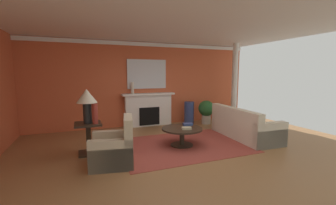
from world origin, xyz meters
name	(u,v)px	position (x,y,z in m)	size (l,w,h in m)	color
ground_plane	(176,150)	(0.00, 0.00, 0.00)	(9.61, 9.61, 0.00)	olive
wall_fireplace	(143,84)	(0.00, 2.87, 1.41)	(7.99, 0.12, 2.83)	#C65633
ceiling_panel	(171,26)	(0.00, 0.30, 2.86)	(7.99, 6.22, 0.06)	white
crown_moulding	(143,44)	(0.00, 2.79, 2.75)	(7.99, 0.08, 0.12)	white
area_rug	(182,145)	(0.28, 0.27, 0.01)	(3.08, 2.29, 0.01)	#993D33
fireplace	(148,110)	(0.13, 2.66, 0.53)	(1.80, 0.35, 1.12)	white
mantel_mirror	(147,74)	(0.13, 2.78, 1.76)	(1.36, 0.04, 0.98)	silver
sofa	(243,127)	(2.18, 0.29, 0.30)	(1.02, 2.15, 0.85)	beige
armchair_near_window	(114,149)	(-1.45, -0.29, 0.31)	(0.94, 0.94, 0.95)	#C1B293
coffee_table	(182,132)	(0.28, 0.27, 0.34)	(1.00, 1.00, 0.45)	#2D2319
side_table	(89,136)	(-1.89, 0.52, 0.40)	(0.56, 0.56, 0.70)	#2D2319
table_lamp	(87,99)	(-1.89, 0.52, 1.22)	(0.44, 0.44, 0.75)	black
vase_tall_corner	(189,113)	(1.54, 2.36, 0.40)	(0.34, 0.34, 0.80)	navy
vase_mantel_left	(132,88)	(-0.42, 2.61, 1.31)	(0.10, 0.10, 0.38)	beige
vase_on_side_table	(95,114)	(-1.74, 0.40, 0.92)	(0.12, 0.12, 0.44)	#9E3328
book_red_cover	(187,128)	(0.33, 0.12, 0.47)	(0.22, 0.15, 0.05)	tan
book_art_folio	(188,124)	(0.43, 0.27, 0.53)	(0.23, 0.15, 0.06)	navy
potted_plant	(206,110)	(2.14, 2.19, 0.49)	(0.56, 0.56, 0.83)	#BCB29E
column_white	(234,84)	(3.14, 1.97, 1.41)	(0.20, 0.20, 2.83)	white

